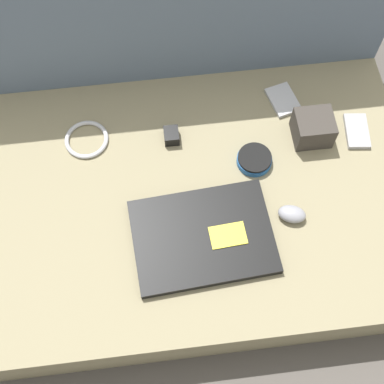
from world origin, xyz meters
name	(u,v)px	position (x,y,z in m)	size (l,w,h in m)	color
ground_plane	(192,218)	(0.00, 0.00, 0.00)	(8.00, 8.00, 0.00)	#4C4742
couch_seat	(192,207)	(0.00, 0.00, 0.08)	(1.19, 0.77, 0.16)	#847A5B
couch_backrest	(171,20)	(0.00, 0.49, 0.29)	(1.19, 0.20, 0.57)	slate
laptop	(203,237)	(0.01, -0.12, 0.17)	(0.37, 0.28, 0.03)	black
computer_mouse	(292,214)	(0.25, -0.09, 0.18)	(0.08, 0.07, 0.04)	gray
speaker_puck	(254,159)	(0.18, 0.08, 0.17)	(0.09, 0.09, 0.03)	#1E569E
phone_silver	(357,131)	(0.48, 0.14, 0.16)	(0.07, 0.11, 0.01)	#99999E
phone_black	(283,100)	(0.29, 0.27, 0.16)	(0.09, 0.12, 0.01)	#B7B7BC
camera_pouch	(313,128)	(0.35, 0.14, 0.20)	(0.10, 0.09, 0.08)	#38332D
charger_brick	(171,136)	(-0.04, 0.18, 0.17)	(0.04, 0.05, 0.03)	black
cable_coil	(87,139)	(-0.27, 0.20, 0.16)	(0.12, 0.12, 0.01)	#B2B2B7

